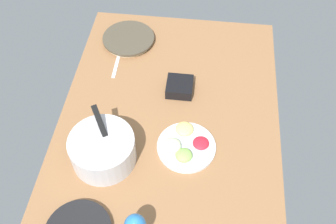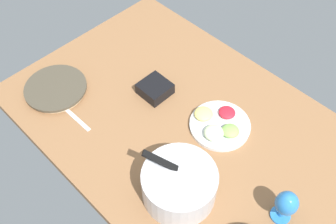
{
  "view_description": "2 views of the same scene",
  "coord_description": "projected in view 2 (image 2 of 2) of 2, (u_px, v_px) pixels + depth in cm",
  "views": [
    {
      "loc": [
        -105.18,
        -12.64,
        147.57
      ],
      "look_at": [
        4.12,
        0.34,
        6.35
      ],
      "focal_mm": 41.56,
      "sensor_mm": 36.0,
      "label": 1
    },
    {
      "loc": [
        -65.12,
        76.4,
        137.24
      ],
      "look_at": [
        7.56,
        4.1,
        6.35
      ],
      "focal_mm": 41.76,
      "sensor_mm": 36.0,
      "label": 2
    }
  ],
  "objects": [
    {
      "name": "dinner_plate_right",
      "position": [
        56.0,
        89.0,
        1.81
      ],
      "size": [
        28.73,
        28.73,
        3.14
      ],
      "color": "beige",
      "rests_on": "ground_plane"
    },
    {
      "name": "fruit_platter",
      "position": [
        219.0,
        125.0,
        1.68
      ],
      "size": [
        26.36,
        26.36,
        5.4
      ],
      "color": "silver",
      "rests_on": "ground_plane"
    },
    {
      "name": "hurricane_glass_blue",
      "position": [
        286.0,
        204.0,
        1.37
      ],
      "size": [
        8.23,
        8.23,
        15.81
      ],
      "color": "#2D7BCC",
      "rests_on": "ground_plane"
    },
    {
      "name": "square_bowl_black",
      "position": [
        155.0,
        88.0,
        1.79
      ],
      "size": [
        13.01,
        13.01,
        5.57
      ],
      "color": "black",
      "rests_on": "ground_plane"
    },
    {
      "name": "ground_plane",
      "position": [
        187.0,
        128.0,
        1.71
      ],
      "size": [
        160.0,
        104.0,
        4.0
      ],
      "primitive_type": "cube",
      "color": "#8C603D"
    },
    {
      "name": "fork_by_right_plate",
      "position": [
        76.0,
        119.0,
        1.72
      ],
      "size": [
        18.02,
        2.07,
        0.6
      ],
      "primitive_type": "cube",
      "rotation": [
        0.0,
        0.0,
        0.01
      ],
      "color": "silver",
      "rests_on": "ground_plane"
    },
    {
      "name": "mixing_bowl",
      "position": [
        179.0,
        184.0,
        1.44
      ],
      "size": [
        28.26,
        28.09,
        20.52
      ],
      "color": "silver",
      "rests_on": "ground_plane"
    }
  ]
}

